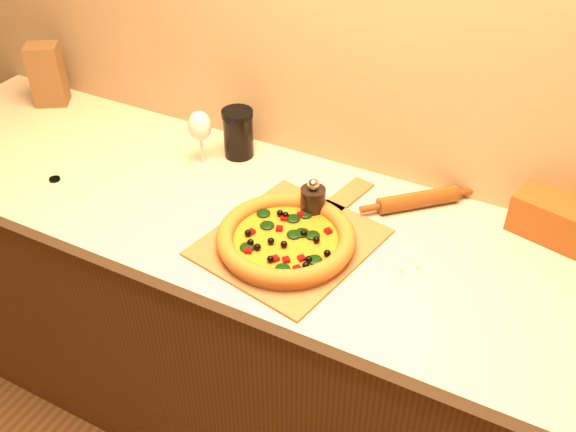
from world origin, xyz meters
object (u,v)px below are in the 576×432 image
at_px(rolling_pin, 418,200).
at_px(pizza_peel, 294,239).
at_px(wine_glass, 200,127).
at_px(pizza, 286,238).
at_px(dark_jar, 238,133).
at_px(pepper_grinder, 313,203).

bearing_deg(rolling_pin, pizza_peel, -129.34).
distance_m(pizza_peel, wine_glass, 0.47).
height_order(pizza, wine_glass, wine_glass).
distance_m(pizza_peel, rolling_pin, 0.37).
bearing_deg(pizza_peel, wine_glass, 165.09).
bearing_deg(dark_jar, pizza, -44.30).
xyz_separation_m(rolling_pin, wine_glass, (-0.64, -0.09, 0.10)).
relative_size(pizza_peel, pizza, 1.69).
relative_size(pepper_grinder, dark_jar, 0.83).
height_order(pizza, dark_jar, dark_jar).
bearing_deg(rolling_pin, pizza, -126.37).
relative_size(pizza_peel, rolling_pin, 2.28).
distance_m(pizza_peel, pepper_grinder, 0.12).
xyz_separation_m(wine_glass, dark_jar, (0.07, 0.09, -0.05)).
bearing_deg(pizza, wine_glass, 149.97).
bearing_deg(pizza, pepper_grinder, 87.77).
xyz_separation_m(pepper_grinder, dark_jar, (-0.34, 0.18, 0.02)).
height_order(pepper_grinder, dark_jar, dark_jar).
bearing_deg(pizza, dark_jar, 135.70).
relative_size(rolling_pin, dark_jar, 1.71).
relative_size(pizza, pepper_grinder, 2.77).
xyz_separation_m(pizza, dark_jar, (-0.33, 0.33, 0.05)).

